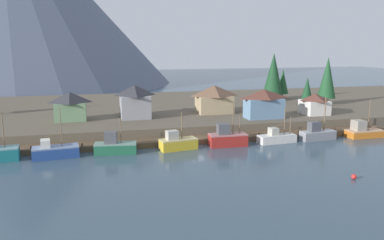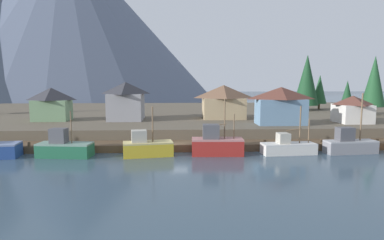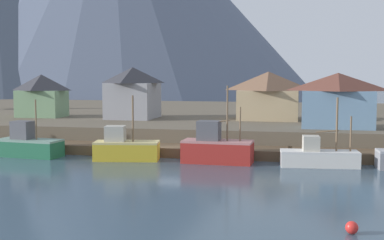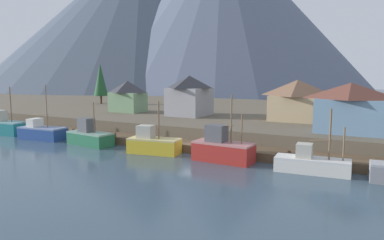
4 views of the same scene
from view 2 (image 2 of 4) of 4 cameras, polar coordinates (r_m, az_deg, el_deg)
ground_plane at (r=66.26m, az=-2.42°, el=-2.16°), size 400.00×400.00×1.00m
dock at (r=48.35m, az=-2.34°, el=-4.37°), size 80.00×4.00×1.60m
shoreline_bank at (r=77.91m, az=-2.47°, el=0.51°), size 400.00×56.00×2.50m
mountain_central_peak at (r=188.71m, az=-20.39°, el=15.88°), size 147.61×147.61×81.24m
fishing_boat_green at (r=46.73m, az=-20.71°, el=-4.37°), size 7.11×3.48×5.93m
fishing_boat_yellow at (r=44.51m, az=-7.60°, el=-4.53°), size 6.68×3.59×6.43m
fishing_boat_red at (r=44.92m, az=4.12°, el=-4.09°), size 6.81×3.03×7.44m
fishing_boat_white at (r=47.09m, az=15.84°, el=-4.42°), size 7.29×3.06×6.41m
fishing_boat_grey at (r=50.46m, az=24.96°, el=-3.72°), size 7.06×2.81×8.10m
house_white at (r=64.23m, az=25.37°, el=1.71°), size 5.36×5.81×4.63m
house_blue at (r=57.51m, az=14.71°, el=2.39°), size 8.18×4.38×6.15m
house_green at (r=65.77m, az=-22.53°, el=2.53°), size 6.45×4.58×5.91m
house_tan at (r=64.31m, az=5.33°, el=3.13°), size 8.13×5.93×6.31m
house_grey at (r=62.96m, az=-11.04°, el=3.22°), size 6.37×7.24×6.90m
conifer_near_left at (r=84.81m, az=18.74°, el=6.39°), size 5.73×5.73×13.13m
conifer_near_right at (r=89.36m, az=20.66°, el=4.86°), size 3.49×3.49×8.44m
conifer_mid_left at (r=77.80m, az=24.62°, el=3.80°), size 3.00×3.00×7.13m
conifer_mid_right at (r=79.95m, az=28.30°, el=5.76°), size 4.63×4.63×12.22m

